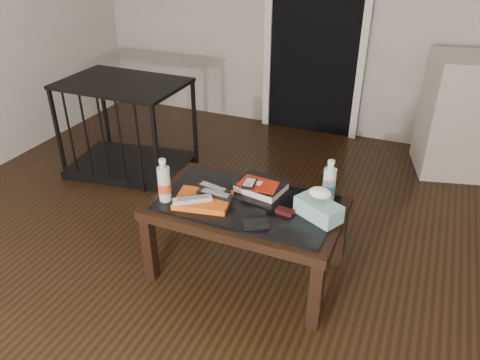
% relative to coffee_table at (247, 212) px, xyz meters
% --- Properties ---
extents(ground, '(5.00, 5.00, 0.00)m').
position_rel_coffee_table_xyz_m(ground, '(0.17, -0.37, -0.40)').
color(ground, black).
rests_on(ground, ground).
extents(doorway, '(0.90, 0.08, 2.07)m').
position_rel_coffee_table_xyz_m(doorway, '(-0.23, 2.10, 0.63)').
color(doorway, black).
rests_on(doorway, ground).
extents(coffee_table, '(1.00, 0.60, 0.46)m').
position_rel_coffee_table_xyz_m(coffee_table, '(0.00, 0.00, 0.00)').
color(coffee_table, black).
rests_on(coffee_table, ground).
extents(pet_crate, '(0.99, 0.74, 0.71)m').
position_rel_coffee_table_xyz_m(pet_crate, '(-1.31, 0.79, -0.17)').
color(pet_crate, black).
rests_on(pet_crate, ground).
extents(magazines, '(0.32, 0.26, 0.03)m').
position_rel_coffee_table_xyz_m(magazines, '(-0.21, -0.10, 0.08)').
color(magazines, '#D35313').
rests_on(magazines, coffee_table).
extents(remote_silver, '(0.19, 0.16, 0.02)m').
position_rel_coffee_table_xyz_m(remote_silver, '(-0.24, -0.15, 0.11)').
color(remote_silver, '#B7B7BC').
rests_on(remote_silver, magazines).
extents(remote_black_front, '(0.20, 0.06, 0.02)m').
position_rel_coffee_table_xyz_m(remote_black_front, '(-0.15, -0.06, 0.11)').
color(remote_black_front, black).
rests_on(remote_black_front, magazines).
extents(remote_black_back, '(0.21, 0.09, 0.02)m').
position_rel_coffee_table_xyz_m(remote_black_back, '(-0.20, -0.00, 0.11)').
color(remote_black_back, black).
rests_on(remote_black_back, magazines).
extents(textbook, '(0.28, 0.24, 0.05)m').
position_rel_coffee_table_xyz_m(textbook, '(0.02, 0.14, 0.09)').
color(textbook, black).
rests_on(textbook, coffee_table).
extents(dvd_mailers, '(0.20, 0.15, 0.01)m').
position_rel_coffee_table_xyz_m(dvd_mailers, '(0.01, 0.12, 0.11)').
color(dvd_mailers, '#AE1D0B').
rests_on(dvd_mailers, textbook).
extents(ipod, '(0.08, 0.11, 0.02)m').
position_rel_coffee_table_xyz_m(ipod, '(-0.02, 0.09, 0.12)').
color(ipod, black).
rests_on(ipod, dvd_mailers).
extents(flip_phone, '(0.10, 0.06, 0.02)m').
position_rel_coffee_table_xyz_m(flip_phone, '(0.22, -0.02, 0.08)').
color(flip_phone, black).
rests_on(flip_phone, coffee_table).
extents(wallet, '(0.14, 0.12, 0.02)m').
position_rel_coffee_table_xyz_m(wallet, '(0.12, -0.18, 0.07)').
color(wallet, black).
rests_on(wallet, coffee_table).
extents(water_bottle_left, '(0.07, 0.07, 0.24)m').
position_rel_coffee_table_xyz_m(water_bottle_left, '(-0.40, -0.15, 0.18)').
color(water_bottle_left, '#B5BBC0').
rests_on(water_bottle_left, coffee_table).
extents(water_bottle_right, '(0.08, 0.08, 0.24)m').
position_rel_coffee_table_xyz_m(water_bottle_right, '(0.38, 0.17, 0.18)').
color(water_bottle_right, silver).
rests_on(water_bottle_right, coffee_table).
extents(tissue_box, '(0.26, 0.21, 0.09)m').
position_rel_coffee_table_xyz_m(tissue_box, '(0.38, 0.01, 0.11)').
color(tissue_box, teal).
rests_on(tissue_box, coffee_table).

